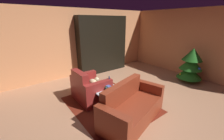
% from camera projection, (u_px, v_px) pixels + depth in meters
% --- Properties ---
extents(ground_plane, '(7.87, 7.87, 0.00)m').
position_uv_depth(ground_plane, '(126.00, 101.00, 3.90)').
color(ground_plane, '#A97856').
extents(wall_back, '(5.49, 0.06, 2.51)m').
position_uv_depth(wall_back, '(193.00, 44.00, 5.37)').
color(wall_back, tan).
rests_on(wall_back, ground).
extents(wall_left, '(0.06, 6.68, 2.51)m').
position_uv_depth(wall_left, '(80.00, 43.00, 5.54)').
color(wall_left, tan).
rests_on(wall_left, ground).
extents(area_rug, '(2.22, 1.84, 0.01)m').
position_uv_depth(area_rug, '(110.00, 104.00, 3.75)').
color(area_rug, maroon).
rests_on(area_rug, ground).
extents(bookshelf_unit, '(0.40, 2.15, 2.26)m').
position_uv_depth(bookshelf_unit, '(105.00, 45.00, 5.96)').
color(bookshelf_unit, black).
rests_on(bookshelf_unit, ground).
extents(armchair_red, '(0.97, 0.77, 0.87)m').
position_uv_depth(armchair_red, '(90.00, 89.00, 3.90)').
color(armchair_red, maroon).
rests_on(armchair_red, ground).
extents(couch_red, '(1.13, 1.77, 0.82)m').
position_uv_depth(couch_red, '(131.00, 108.00, 3.11)').
color(couch_red, maroon).
rests_on(couch_red, ground).
extents(coffee_table, '(0.74, 0.74, 0.43)m').
position_uv_depth(coffee_table, '(110.00, 92.00, 3.58)').
color(coffee_table, black).
rests_on(coffee_table, ground).
extents(book_stack_on_table, '(0.21, 0.19, 0.11)m').
position_uv_depth(book_stack_on_table, '(109.00, 88.00, 3.56)').
color(book_stack_on_table, '#3F8056').
rests_on(book_stack_on_table, coffee_table).
extents(bottle_on_table, '(0.08, 0.08, 0.30)m').
position_uv_depth(bottle_on_table, '(109.00, 83.00, 3.72)').
color(bottle_on_table, navy).
rests_on(bottle_on_table, coffee_table).
extents(decorated_tree, '(0.83, 0.83, 1.20)m').
position_uv_depth(decorated_tree, '(191.00, 65.00, 4.98)').
color(decorated_tree, brown).
rests_on(decorated_tree, ground).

